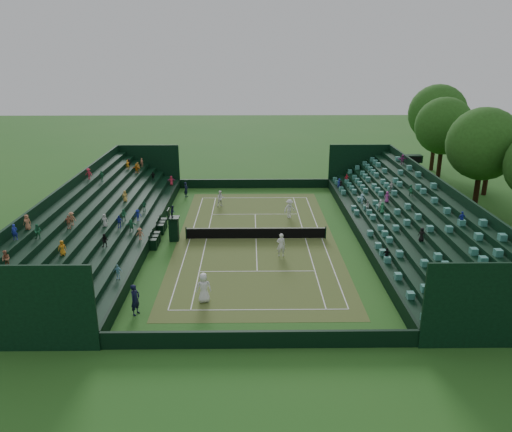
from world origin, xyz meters
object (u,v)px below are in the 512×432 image
(player_near_east, at_px, (281,245))
(player_far_west, at_px, (221,199))
(player_near_west, at_px, (204,288))
(tennis_net, at_px, (256,233))
(player_far_east, at_px, (290,209))
(umpire_chair, at_px, (174,226))

(player_near_east, relative_size, player_far_west, 1.14)
(player_near_west, bearing_deg, player_far_west, -102.60)
(player_near_west, bearing_deg, tennis_net, -120.05)
(tennis_net, xyz_separation_m, player_near_east, (1.85, -3.67, 0.40))
(player_far_west, xyz_separation_m, player_far_east, (6.60, -3.61, 0.08))
(player_far_west, bearing_deg, player_near_west, -109.37)
(tennis_net, distance_m, player_near_east, 4.13)
(player_near_east, bearing_deg, player_near_west, 51.63)
(player_near_east, height_order, player_far_west, player_near_east)
(umpire_chair, relative_size, player_far_east, 1.69)
(player_near_west, xyz_separation_m, player_near_east, (5.23, 7.13, -0.05))
(umpire_chair, bearing_deg, player_far_west, 70.19)
(player_far_east, bearing_deg, player_far_west, 125.50)
(player_far_east, bearing_deg, player_near_west, -137.90)
(tennis_net, bearing_deg, player_far_west, 110.75)
(tennis_net, bearing_deg, player_near_west, -107.37)
(player_far_west, relative_size, player_far_east, 0.91)
(player_near_east, distance_m, player_far_east, 9.17)
(umpire_chair, height_order, player_far_west, umpire_chair)
(player_far_west, distance_m, player_far_east, 7.52)
(umpire_chair, xyz_separation_m, player_far_west, (3.34, 9.28, -0.48))
(umpire_chair, bearing_deg, player_near_west, -72.26)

